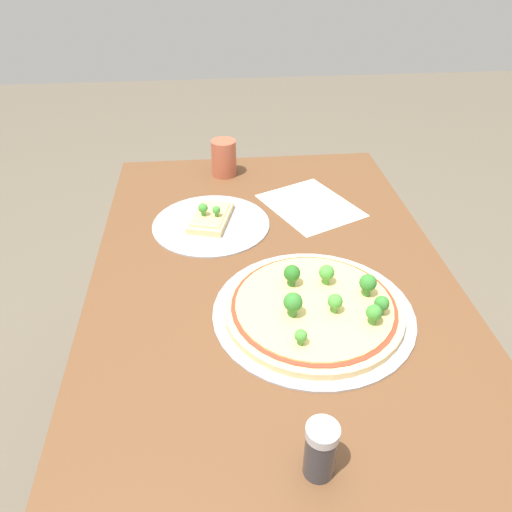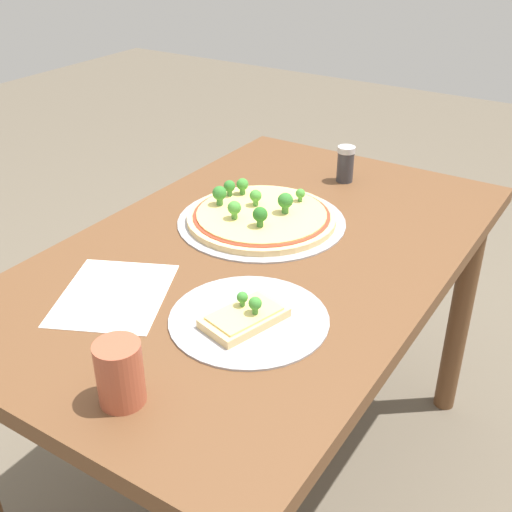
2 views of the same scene
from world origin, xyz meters
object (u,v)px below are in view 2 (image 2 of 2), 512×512
Objects in this scene: dining_table at (260,287)px; condiment_shaker at (345,164)px; drinking_cup at (120,373)px; pizza_tray_whole at (261,216)px; pizza_tray_slice at (247,318)px.

condiment_shaker reaches higher than dining_table.
drinking_cup is 0.94m from condiment_shaker.
pizza_tray_whole is 4.09× the size of condiment_shaker.
dining_table is 13.08× the size of condiment_shaker.
drinking_cup reaches higher than pizza_tray_whole.
pizza_tray_whole is at bearing 13.19° from drinking_cup.
dining_table is 4.32× the size of pizza_tray_slice.
drinking_cup is (-0.51, -0.08, 0.15)m from dining_table.
pizza_tray_slice is 0.28m from drinking_cup.
pizza_tray_whole reaches higher than dining_table.
pizza_tray_whole is 1.35× the size of pizza_tray_slice.
drinking_cup is at bearing -171.21° from dining_table.
dining_table is at bearing 8.79° from drinking_cup.
dining_table is 0.53m from drinking_cup.
pizza_tray_slice is at bearing -151.33° from pizza_tray_whole.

